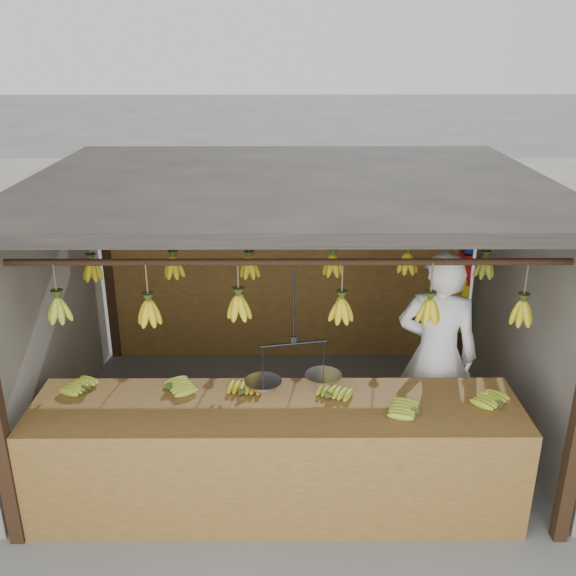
{
  "coord_description": "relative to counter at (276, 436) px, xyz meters",
  "views": [
    {
      "loc": [
        -0.03,
        -5.27,
        3.46
      ],
      "look_at": [
        0.0,
        0.3,
        1.3
      ],
      "focal_mm": 40.0,
      "sensor_mm": 36.0,
      "label": 1
    }
  ],
  "objects": [
    {
      "name": "ground",
      "position": [
        0.09,
        1.23,
        -0.71
      ],
      "size": [
        80.0,
        80.0,
        0.0
      ],
      "primitive_type": "plane",
      "color": "#5B5B57"
    },
    {
      "name": "stall",
      "position": [
        0.09,
        1.56,
        1.26
      ],
      "size": [
        4.3,
        3.3,
        2.4
      ],
      "color": "black",
      "rests_on": "ground"
    },
    {
      "name": "counter",
      "position": [
        0.0,
        0.0,
        0.0
      ],
      "size": [
        3.69,
        0.84,
        0.96
      ],
      "color": "brown",
      "rests_on": "ground"
    },
    {
      "name": "hanging_bananas",
      "position": [
        0.1,
        1.23,
        0.92
      ],
      "size": [
        3.59,
        2.25,
        0.38
      ],
      "color": "#92A523",
      "rests_on": "ground"
    },
    {
      "name": "balance_scale",
      "position": [
        0.13,
        0.23,
        0.41
      ],
      "size": [
        0.73,
        0.36,
        0.95
      ],
      "color": "black",
      "rests_on": "ground"
    },
    {
      "name": "vendor",
      "position": [
        1.36,
        0.87,
        0.23
      ],
      "size": [
        0.78,
        0.61,
        1.88
      ],
      "primitive_type": "imported",
      "rotation": [
        0.0,
        0.0,
        2.88
      ],
      "color": "white",
      "rests_on": "ground"
    },
    {
      "name": "bag_bundles",
      "position": [
        2.03,
        2.58,
        0.31
      ],
      "size": [
        0.08,
        0.26,
        1.27
      ],
      "color": "#1426BF",
      "rests_on": "ground"
    }
  ]
}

